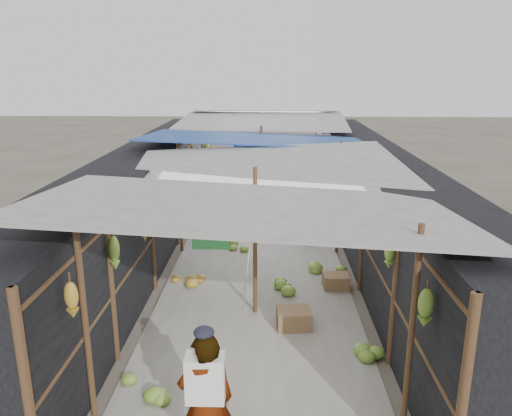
# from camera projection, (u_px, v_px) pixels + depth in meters

# --- Properties ---
(aisle_slab) EXTENTS (3.60, 16.00, 0.02)m
(aisle_slab) POSITION_uv_depth(u_px,v_px,m) (259.00, 244.00, 12.12)
(aisle_slab) COLOR #9E998E
(aisle_slab) RESTS_ON ground
(stall_left) EXTENTS (1.40, 15.00, 2.30)m
(stall_left) POSITION_uv_depth(u_px,v_px,m) (146.00, 198.00, 11.88)
(stall_left) COLOR black
(stall_left) RESTS_ON ground
(stall_right) EXTENTS (1.40, 15.00, 2.30)m
(stall_right) POSITION_uv_depth(u_px,v_px,m) (374.00, 200.00, 11.74)
(stall_right) COLOR black
(stall_right) RESTS_ON ground
(crate_near) EXTENTS (0.58, 0.48, 0.33)m
(crate_near) POSITION_uv_depth(u_px,v_px,m) (294.00, 319.00, 8.19)
(crate_near) COLOR #92674A
(crate_near) RESTS_ON ground
(crate_mid) EXTENTS (0.51, 0.42, 0.29)m
(crate_mid) POSITION_uv_depth(u_px,v_px,m) (336.00, 282.00, 9.67)
(crate_mid) COLOR #92674A
(crate_mid) RESTS_ON ground
(crate_back) EXTENTS (0.41, 0.34, 0.25)m
(crate_back) POSITION_uv_depth(u_px,v_px,m) (248.00, 219.00, 13.80)
(crate_back) COLOR #92674A
(crate_back) RESTS_ON ground
(black_basin) EXTENTS (0.59, 0.59, 0.18)m
(black_basin) POSITION_uv_depth(u_px,v_px,m) (315.00, 201.00, 15.80)
(black_basin) COLOR black
(black_basin) RESTS_ON ground
(vendor_elderly) EXTENTS (0.66, 0.52, 1.59)m
(vendor_elderly) POSITION_uv_depth(u_px,v_px,m) (206.00, 402.00, 5.18)
(vendor_elderly) COLOR white
(vendor_elderly) RESTS_ON ground
(shopper_blue) EXTENTS (0.95, 0.90, 1.55)m
(shopper_blue) POSITION_uv_depth(u_px,v_px,m) (227.00, 197.00, 13.47)
(shopper_blue) COLOR #1E5296
(shopper_blue) RESTS_ON ground
(vendor_seated) EXTENTS (0.39, 0.65, 1.00)m
(vendor_seated) POSITION_uv_depth(u_px,v_px,m) (306.00, 226.00, 11.94)
(vendor_seated) COLOR #4A4340
(vendor_seated) RESTS_ON ground
(market_canopy) EXTENTS (5.62, 15.20, 2.77)m
(market_canopy) POSITION_uv_depth(u_px,v_px,m) (261.00, 144.00, 11.80)
(market_canopy) COLOR brown
(market_canopy) RESTS_ON ground
(hanging_bananas) EXTENTS (3.96, 13.93, 0.81)m
(hanging_bananas) POSITION_uv_depth(u_px,v_px,m) (257.00, 174.00, 12.13)
(hanging_bananas) COLOR #BA8D30
(hanging_bananas) RESTS_ON ground
(floor_bananas) EXTENTS (3.72, 10.64, 0.35)m
(floor_bananas) POSITION_uv_depth(u_px,v_px,m) (262.00, 245.00, 11.65)
(floor_bananas) COLOR olive
(floor_bananas) RESTS_ON ground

